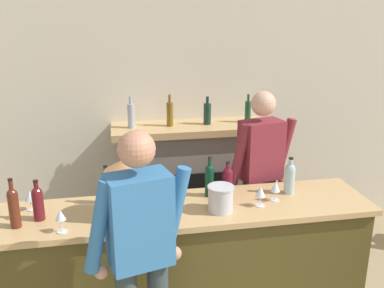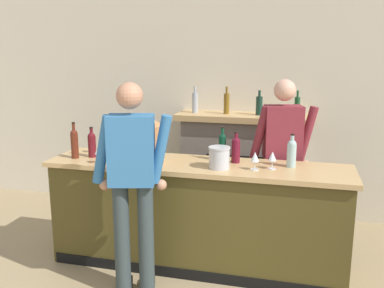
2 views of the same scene
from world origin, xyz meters
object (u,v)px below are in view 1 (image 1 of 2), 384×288
wine_glass_by_dispenser (30,196)px  wine_glass_front_right (261,192)px  person_bartender (260,179)px  wine_bottle_burgundy_dark (227,181)px  wine_bottle_cabernet_heavy (209,179)px  wine_glass_near_bucket (276,187)px  person_customer (141,260)px  fireplace_stone (189,182)px  wine_glass_back_row (61,216)px  wine_bottle_riesling_slim (290,177)px  copper_dispenser (126,188)px  wine_bottle_merlot_tall (38,202)px  wine_bottle_port_short (14,206)px  ice_bucket_steel (221,198)px  wine_bottle_chardonnay_pale (106,187)px

wine_glass_by_dispenser → wine_glass_front_right: (1.67, -0.24, 0.00)m
person_bartender → wine_bottle_burgundy_dark: 0.58m
wine_bottle_cabernet_heavy → wine_glass_near_bucket: wine_bottle_cabernet_heavy is taller
person_customer → wine_glass_front_right: bearing=30.1°
fireplace_stone → wine_bottle_cabernet_heavy: bearing=-92.1°
wine_bottle_cabernet_heavy → wine_glass_near_bucket: bearing=-20.2°
person_bartender → wine_glass_back_row: (-1.62, -0.73, 0.15)m
wine_bottle_riesling_slim → person_bartender: bearing=103.6°
fireplace_stone → copper_dispenser: 1.63m
wine_bottle_burgundy_dark → wine_bottle_riesling_slim: bearing=-2.7°
person_customer → wine_bottle_merlot_tall: bearing=137.4°
person_customer → wine_glass_by_dispenser: bearing=134.0°
wine_bottle_merlot_tall → wine_bottle_burgundy_dark: (1.38, 0.13, -0.00)m
person_bartender → wine_glass_near_bucket: size_ratio=11.29×
wine_bottle_burgundy_dark → wine_glass_front_right: wine_bottle_burgundy_dark is taller
fireplace_stone → wine_bottle_burgundy_dark: fireplace_stone is taller
wine_bottle_port_short → wine_glass_front_right: (1.72, 0.01, -0.04)m
fireplace_stone → person_customer: size_ratio=0.90×
wine_glass_by_dispenser → wine_glass_back_row: size_ratio=0.94×
wine_glass_by_dispenser → person_bartender: bearing=10.7°
copper_dispenser → wine_bottle_burgundy_dark: (0.78, 0.19, -0.08)m
fireplace_stone → wine_glass_front_right: 1.48m
person_bartender → wine_glass_near_bucket: 0.54m
wine_bottle_port_short → wine_bottle_riesling_slim: wine_bottle_port_short is taller
fireplace_stone → person_customer: person_customer is taller
wine_bottle_riesling_slim → wine_glass_near_bucket: bearing=-144.9°
wine_glass_by_dispenser → wine_bottle_cabernet_heavy: bearing=0.4°
ice_bucket_steel → wine_bottle_chardonnay_pale: 0.85m
wine_bottle_chardonnay_pale → wine_glass_front_right: wine_bottle_chardonnay_pale is taller
wine_bottle_riesling_slim → wine_glass_by_dispenser: bearing=178.4°
wine_glass_back_row → copper_dispenser: bearing=19.0°
fireplace_stone → person_bartender: (0.50, -0.79, 0.32)m
copper_dispenser → ice_bucket_steel: 0.68m
wine_bottle_chardonnay_pale → wine_glass_by_dispenser: 0.55m
wine_bottle_port_short → wine_bottle_burgundy_dark: 1.54m
person_bartender → wine_glass_by_dispenser: 1.91m
wine_glass_by_dispenser → wine_bottle_burgundy_dark: bearing=-1.2°
ice_bucket_steel → wine_glass_by_dispenser: bearing=169.1°
wine_bottle_cabernet_heavy → wine_glass_by_dispenser: 1.33m
person_customer → wine_bottle_riesling_slim: person_customer is taller
fireplace_stone → wine_glass_near_bucket: (0.43, -1.31, 0.47)m
wine_bottle_port_short → ice_bucket_steel: bearing=-0.5°
copper_dispenser → wine_bottle_chardonnay_pale: size_ratio=1.41×
wine_bottle_burgundy_dark → wine_glass_by_dispenser: wine_bottle_burgundy_dark is taller
wine_bottle_port_short → wine_glass_front_right: bearing=0.4°
wine_bottle_merlot_tall → wine_bottle_port_short: 0.16m
fireplace_stone → wine_glass_back_row: bearing=-126.6°
wine_bottle_chardonnay_pale → wine_glass_back_row: (-0.29, -0.38, -0.02)m
fireplace_stone → wine_bottle_burgundy_dark: size_ratio=5.54×
wine_bottle_chardonnay_pale → ice_bucket_steel: bearing=-18.5°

